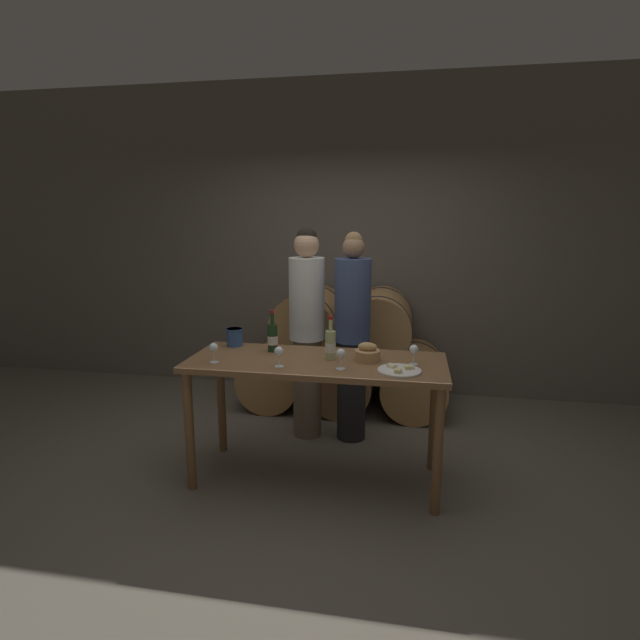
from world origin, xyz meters
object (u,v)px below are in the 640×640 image
Objects in this scene: wine_bottle_white at (331,345)px; cheese_plate at (399,370)px; tasting_table at (316,376)px; wine_bottle_red at (273,337)px; person_left at (307,330)px; blue_crock at (235,336)px; wine_glass_far_left at (214,348)px; person_right at (352,335)px; wine_glass_center at (341,354)px; bread_basket at (367,353)px; wine_glass_left at (279,352)px; wine_glass_right at (414,350)px.

wine_bottle_white reaches higher than cheese_plate.
wine_bottle_red reaches higher than tasting_table.
person_left is 0.65m from blue_crock.
person_left is 13.02× the size of wine_glass_far_left.
wine_glass_far_left is at bearing -164.37° from tasting_table.
person_right reaches higher than wine_glass_center.
tasting_table is at bearing -162.49° from wine_bottle_white.
person_right is at bearing 77.14° from tasting_table.
bread_basket is 1.28× the size of wine_glass_far_left.
wine_glass_far_left is (-0.45, -0.90, 0.06)m from person_left.
bread_basket is 0.61m from wine_glass_left.
blue_crock is at bearing 153.54° from wine_glass_center.
wine_glass_center is (0.55, -0.33, -0.01)m from wine_bottle_red.
wine_glass_left is (-0.21, -0.20, 0.22)m from tasting_table.
cheese_plate is at bearing -116.66° from wine_glass_right.
bread_basket is at bearing -11.72° from blue_crock.
person_left is 1.01m from wine_glass_far_left.
person_left reaches higher than blue_crock.
bread_basket is at bearing -8.94° from wine_bottle_red.
wine_bottle_white is at bearing -176.35° from bread_basket.
person_right is 0.69m from bread_basket.
bread_basket reaches higher than tasting_table.
person_left is at bearing 114.74° from wine_glass_center.
person_left reaches higher than cheese_plate.
blue_crock is at bearing -135.61° from person_left.
wine_bottle_white is 2.24× the size of wine_glass_left.
wine_bottle_white is at bearing -95.79° from person_right.
cheese_plate is at bearing -19.28° from wine_bottle_red.
cheese_plate is 0.38m from wine_glass_center.
tasting_table is 10.18× the size of bread_basket.
wine_glass_far_left is at bearing 178.25° from wine_glass_left.
wine_bottle_white is at bearing 157.57° from cheese_plate.
wine_glass_far_left is at bearing -167.10° from bread_basket.
bread_basket is (0.18, -0.67, 0.04)m from person_right.
wine_glass_right is at bearing -10.62° from blue_crock.
wine_glass_far_left and wine_glass_center have the same top height.
blue_crock reaches higher than bread_basket.
wine_bottle_red is 0.35m from blue_crock.
blue_crock is (-0.47, -0.46, 0.03)m from person_left.
wine_glass_right is (0.46, 0.19, 0.00)m from wine_glass_center.
person_left is at bearing 179.97° from person_right.
person_left is 1.02× the size of person_right.
person_right reaches higher than wine_glass_left.
wine_bottle_white is 1.75× the size of bread_basket.
person_right is 0.99m from wine_glass_left.
wine_glass_left and wine_glass_center have the same top height.
wine_bottle_white reaches higher than wine_glass_left.
wine_bottle_red is at bearing 171.06° from bread_basket.
wine_bottle_red is 1.10× the size of cheese_plate.
wine_bottle_red is 1.01× the size of wine_bottle_white.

